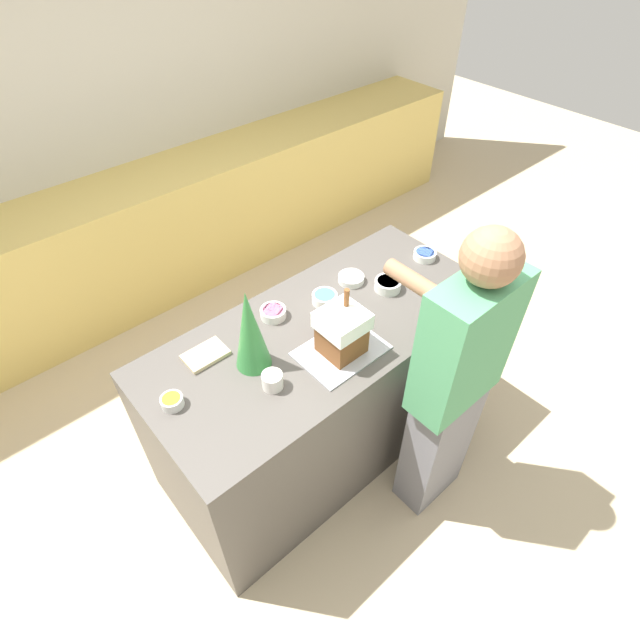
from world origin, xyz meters
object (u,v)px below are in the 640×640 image
(candy_bowl_near_tray_left, at_px, (325,298))
(person, at_px, (453,386))
(candy_bowl_far_right, at_px, (425,255))
(gingerbread_house, at_px, (342,331))
(candy_bowl_beside_tree, at_px, (273,312))
(cookbook, at_px, (205,355))
(decorative_tree, at_px, (250,330))
(mug, at_px, (272,381))
(candy_bowl_near_tray_right, at_px, (351,278))
(baking_tray, at_px, (341,350))
(candy_bowl_front_corner, at_px, (172,401))
(candy_bowl_center_rear, at_px, (388,284))

(candy_bowl_near_tray_left, distance_m, person, 0.75)
(candy_bowl_far_right, bearing_deg, person, -130.61)
(candy_bowl_far_right, bearing_deg, gingerbread_house, -165.64)
(candy_bowl_beside_tree, bearing_deg, candy_bowl_far_right, -10.68)
(cookbook, bearing_deg, person, -46.93)
(person, bearing_deg, candy_bowl_far_right, 49.39)
(decorative_tree, relative_size, mug, 4.57)
(candy_bowl_near_tray_right, distance_m, cookbook, 0.87)
(gingerbread_house, relative_size, cookbook, 1.63)
(baking_tray, relative_size, mug, 4.31)
(cookbook, bearing_deg, decorative_tree, -51.24)
(gingerbread_house, distance_m, cookbook, 0.63)
(candy_bowl_near_tray_right, bearing_deg, candy_bowl_far_right, -15.15)
(person, bearing_deg, candy_bowl_beside_tree, 114.20)
(candy_bowl_near_tray_left, height_order, mug, mug)
(decorative_tree, relative_size, candy_bowl_front_corner, 4.41)
(candy_bowl_center_rear, bearing_deg, decorative_tree, 177.41)
(decorative_tree, bearing_deg, baking_tray, -30.76)
(gingerbread_house, bearing_deg, candy_bowl_center_rear, 18.92)
(baking_tray, height_order, candy_bowl_near_tray_left, candy_bowl_near_tray_left)
(candy_bowl_front_corner, height_order, candy_bowl_center_rear, candy_bowl_center_rear)
(baking_tray, height_order, mug, mug)
(candy_bowl_front_corner, bearing_deg, person, -33.60)
(candy_bowl_center_rear, relative_size, candy_bowl_near_tray_left, 1.08)
(baking_tray, distance_m, candy_bowl_beside_tree, 0.40)
(baking_tray, bearing_deg, mug, 173.44)
(baking_tray, xyz_separation_m, candy_bowl_beside_tree, (-0.09, 0.39, 0.02))
(candy_bowl_far_right, bearing_deg, decorative_tree, -179.46)
(candy_bowl_beside_tree, relative_size, candy_bowl_near_tray_right, 0.92)
(candy_bowl_far_right, xyz_separation_m, person, (-0.56, -0.65, -0.10))
(decorative_tree, relative_size, cookbook, 2.15)
(decorative_tree, bearing_deg, candy_bowl_beside_tree, 36.68)
(candy_bowl_far_right, height_order, cookbook, candy_bowl_far_right)
(candy_bowl_far_right, xyz_separation_m, cookbook, (-1.32, 0.17, -0.01))
(candy_bowl_front_corner, relative_size, person, 0.06)
(gingerbread_house, relative_size, person, 0.18)
(candy_bowl_center_rear, bearing_deg, candy_bowl_far_right, 7.81)
(candy_bowl_front_corner, distance_m, mug, 0.42)
(candy_bowl_front_corner, xyz_separation_m, candy_bowl_far_right, (1.56, -0.02, -0.00))
(candy_bowl_near_tray_left, xyz_separation_m, mug, (-0.53, -0.26, 0.01))
(gingerbread_house, distance_m, person, 0.55)
(cookbook, bearing_deg, gingerbread_house, -38.15)
(gingerbread_house, bearing_deg, candy_bowl_near_tray_left, 61.02)
(decorative_tree, xyz_separation_m, candy_bowl_center_rear, (0.82, -0.04, -0.18))
(baking_tray, bearing_deg, candy_bowl_near_tray_right, 41.16)
(candy_bowl_center_rear, xyz_separation_m, candy_bowl_far_right, (0.35, 0.05, -0.01))
(candy_bowl_near_tray_right, height_order, person, person)
(decorative_tree, height_order, candy_bowl_far_right, decorative_tree)
(baking_tray, distance_m, mug, 0.36)
(decorative_tree, bearing_deg, gingerbread_house, -30.71)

